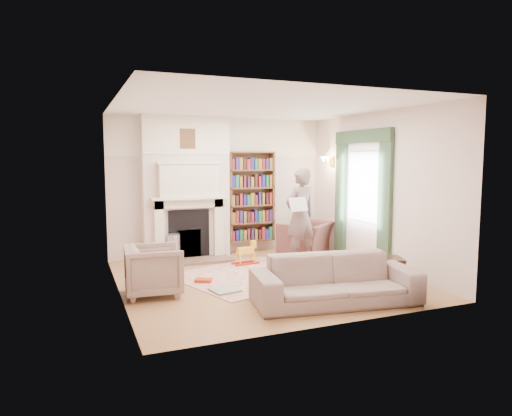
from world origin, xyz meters
name	(u,v)px	position (x,y,z in m)	size (l,w,h in m)	color
floor	(262,279)	(0.00, 0.00, 0.00)	(4.50, 4.50, 0.00)	#98653D
ceiling	(262,106)	(0.00, 0.00, 2.80)	(4.50, 4.50, 0.00)	white
wall_back	(220,186)	(0.00, 2.25, 1.40)	(4.50, 4.50, 0.00)	beige
wall_front	(337,208)	(0.00, -2.25, 1.40)	(4.50, 4.50, 0.00)	beige
wall_left	(117,199)	(-2.25, 0.00, 1.40)	(4.50, 4.50, 0.00)	beige
wall_right	(377,190)	(2.25, 0.00, 1.40)	(4.50, 4.50, 0.00)	beige
fireplace	(186,188)	(-0.75, 2.05, 1.39)	(1.70, 0.58, 2.80)	beige
bookcase	(251,197)	(0.65, 2.12, 1.18)	(1.00, 0.24, 1.85)	brown
window	(363,186)	(2.23, 0.40, 1.45)	(0.02, 0.90, 1.30)	silver
curtain_left	(385,203)	(2.20, -0.30, 1.20)	(0.07, 0.32, 2.40)	#2A422C
curtain_right	(341,197)	(2.20, 1.10, 1.20)	(0.07, 0.32, 2.40)	#2A422C
pelmet	(362,136)	(2.19, 0.40, 2.38)	(0.09, 1.70, 0.24)	#2A422C
wall_sconce	(324,162)	(2.03, 1.50, 1.90)	(0.20, 0.24, 0.24)	gold
rug	(257,274)	(0.04, 0.30, 0.01)	(2.57, 1.97, 0.01)	beige
armchair_reading	(306,238)	(1.59, 1.44, 0.33)	(1.03, 0.90, 0.67)	#4D2B29
armchair_left	(154,270)	(-1.79, -0.22, 0.36)	(0.78, 0.80, 0.73)	#B5AB95
sofa	(335,280)	(0.44, -1.55, 0.33)	(2.24, 0.88, 0.66)	#A79D8A
man_reading	(300,216)	(1.14, 0.84, 0.90)	(0.66, 0.43, 1.80)	#62504E
newspaper	(298,204)	(0.99, 0.64, 1.14)	(0.38, 0.02, 0.27)	beige
coffee_table	(379,272)	(1.52, -1.07, 0.23)	(0.70, 0.45, 0.45)	black
paraffin_heater	(174,249)	(-1.09, 1.70, 0.28)	(0.24, 0.24, 0.55)	#B1B3B9
rocking_horse	(245,253)	(0.11, 1.04, 0.22)	(0.50, 0.20, 0.44)	yellow
board_game	(225,290)	(-0.80, -0.47, 0.03)	(0.38, 0.38, 0.03)	#E3D050
game_box_lid	(203,280)	(-0.95, 0.15, 0.04)	(0.26, 0.18, 0.04)	#A52D12
comic_annuals	(288,281)	(0.31, -0.33, 0.02)	(0.51, 0.45, 0.02)	red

